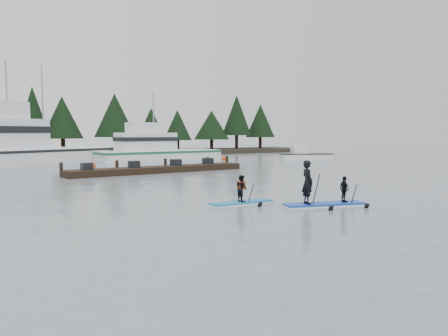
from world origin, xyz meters
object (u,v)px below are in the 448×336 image
fishing_boat_large (13,156)px  floating_dock (159,169)px  fishing_boat_medium (156,155)px  paddleboard_duo (320,191)px  paddleboard_solo (241,194)px

fishing_boat_large → floating_dock: (8.51, -14.81, -0.62)m
fishing_boat_medium → floating_dock: 14.80m
fishing_boat_medium → floating_dock: (-5.61, -13.70, -0.35)m
fishing_boat_large → paddleboard_duo: fishing_boat_large is taller
fishing_boat_large → paddleboard_duo: 33.51m
floating_dock → paddleboard_solo: 15.80m
fishing_boat_medium → paddleboard_duo: (-6.01, -31.40, 0.06)m
fishing_boat_medium → floating_dock: bearing=-115.6°
paddleboard_duo → floating_dock: bearing=105.0°
fishing_boat_large → floating_dock: fishing_boat_large is taller
fishing_boat_large → floating_dock: bearing=-81.6°
fishing_boat_medium → paddleboard_duo: bearing=-104.2°
paddleboard_duo → paddleboard_solo: bearing=154.9°
fishing_boat_medium → paddleboard_duo: 31.97m
paddleboard_duo → fishing_boat_large: bearing=120.3°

